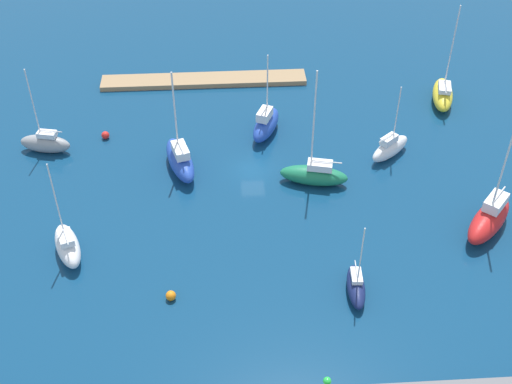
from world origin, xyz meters
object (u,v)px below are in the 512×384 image
at_px(sailboat_blue_west_end, 180,159).
at_px(mooring_buoy_red, 105,135).
at_px(sailboat_white_far_north, 390,148).
at_px(mooring_buoy_orange, 171,296).
at_px(pier_dock, 204,80).
at_px(sailboat_navy_inner_mooring, 356,286).
at_px(sailboat_gray_lone_south, 45,143).
at_px(sailboat_yellow_center_basin, 443,94).
at_px(sailboat_blue_mid_basin, 266,124).
at_px(sailboat_red_lone_north, 489,218).
at_px(sailboat_white_by_breakwater, 67,245).
at_px(sailboat_green_east_end, 314,174).

distance_m(sailboat_blue_west_end, mooring_buoy_red, 10.53).
xyz_separation_m(sailboat_white_far_north, mooring_buoy_orange, (22.60, 18.75, -0.68)).
relative_size(pier_dock, sailboat_navy_inner_mooring, 3.28).
xyz_separation_m(sailboat_gray_lone_south, sailboat_yellow_center_basin, (-45.27, -7.06, 0.05)).
distance_m(sailboat_blue_west_end, sailboat_navy_inner_mooring, 23.55).
relative_size(sailboat_blue_west_end, mooring_buoy_red, 13.05).
relative_size(sailboat_navy_inner_mooring, sailboat_blue_mid_basin, 0.80).
xyz_separation_m(sailboat_gray_lone_south, sailboat_red_lone_north, (-43.41, 15.14, 0.33)).
distance_m(sailboat_red_lone_north, mooring_buoy_orange, 30.05).
xyz_separation_m(sailboat_blue_west_end, sailboat_white_by_breakwater, (9.72, 11.92, -0.18)).
xyz_separation_m(pier_dock, mooring_buoy_orange, (2.84, 35.40, 0.14)).
distance_m(pier_dock, sailboat_navy_inner_mooring, 37.85).
bearing_deg(sailboat_yellow_center_basin, mooring_buoy_red, 111.07).
relative_size(sailboat_white_by_breakwater, sailboat_gray_lone_south, 1.01).
bearing_deg(pier_dock, mooring_buoy_orange, 85.41).
bearing_deg(sailboat_blue_mid_basin, mooring_buoy_orange, -178.81).
xyz_separation_m(pier_dock, mooring_buoy_red, (10.92, 11.47, 0.14)).
height_order(sailboat_white_by_breakwater, sailboat_yellow_center_basin, sailboat_yellow_center_basin).
xyz_separation_m(sailboat_gray_lone_south, sailboat_white_far_north, (-36.74, 3.14, -0.00)).
bearing_deg(mooring_buoy_red, sailboat_red_lone_north, 155.28).
bearing_deg(sailboat_gray_lone_south, mooring_buoy_orange, 134.67).
bearing_deg(pier_dock, sailboat_gray_lone_south, 38.50).
bearing_deg(sailboat_navy_inner_mooring, mooring_buoy_red, -131.98).
bearing_deg(sailboat_white_far_north, sailboat_blue_west_end, 142.72).
distance_m(sailboat_blue_west_end, sailboat_white_by_breakwater, 15.38).
bearing_deg(sailboat_blue_west_end, sailboat_red_lone_north, -127.00).
height_order(sailboat_navy_inner_mooring, sailboat_gray_lone_south, sailboat_gray_lone_south).
height_order(sailboat_yellow_center_basin, sailboat_white_far_north, sailboat_yellow_center_basin).
bearing_deg(sailboat_gray_lone_south, sailboat_white_far_north, -173.08).
bearing_deg(sailboat_red_lone_north, mooring_buoy_red, -73.33).
height_order(sailboat_blue_mid_basin, mooring_buoy_red, sailboat_blue_mid_basin).
height_order(sailboat_gray_lone_south, sailboat_blue_mid_basin, sailboat_gray_lone_south).
relative_size(sailboat_navy_inner_mooring, mooring_buoy_red, 8.89).
xyz_separation_m(sailboat_white_far_north, mooring_buoy_red, (30.67, -5.18, -0.68)).
xyz_separation_m(pier_dock, sailboat_white_by_breakwater, (12.17, 29.58, 0.90)).
relative_size(sailboat_blue_west_end, sailboat_green_east_end, 0.88).
xyz_separation_m(sailboat_navy_inner_mooring, sailboat_blue_mid_basin, (5.89, -23.89, 0.54)).
height_order(sailboat_blue_west_end, mooring_buoy_orange, sailboat_blue_west_end).
relative_size(sailboat_navy_inner_mooring, sailboat_red_lone_north, 0.65).
relative_size(sailboat_blue_west_end, sailboat_blue_mid_basin, 1.17).
bearing_deg(sailboat_red_lone_north, pier_dock, -95.93).
xyz_separation_m(sailboat_navy_inner_mooring, sailboat_green_east_end, (1.64, -14.95, 0.31)).
distance_m(pier_dock, sailboat_gray_lone_south, 21.72).
bearing_deg(sailboat_white_by_breakwater, sailboat_white_far_north, -88.37).
xyz_separation_m(sailboat_blue_mid_basin, mooring_buoy_red, (17.80, -0.27, -0.93)).
relative_size(sailboat_green_east_end, mooring_buoy_red, 14.87).
xyz_separation_m(sailboat_white_by_breakwater, sailboat_yellow_center_basin, (-40.46, -23.13, -0.03)).
relative_size(sailboat_red_lone_north, mooring_buoy_orange, 13.51).
relative_size(pier_dock, sailboat_white_by_breakwater, 2.51).
distance_m(pier_dock, sailboat_blue_west_end, 17.86).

